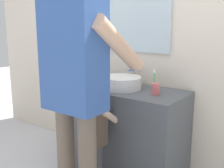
# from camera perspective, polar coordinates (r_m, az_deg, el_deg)

# --- Properties ---
(back_wall) EXTENTS (4.40, 0.10, 2.70)m
(back_wall) POSITION_cam_1_polar(r_m,az_deg,el_deg) (2.70, 6.06, 11.35)
(back_wall) COLOR beige
(back_wall) RESTS_ON ground
(vanity_cabinet) EXTENTS (1.17, 0.54, 0.83)m
(vanity_cabinet) POSITION_cam_1_polar(r_m,az_deg,el_deg) (2.62, 1.98, -9.69)
(vanity_cabinet) COLOR #4C5156
(vanity_cabinet) RESTS_ON ground
(sink_basin) EXTENTS (0.38, 0.38, 0.11)m
(sink_basin) POSITION_cam_1_polar(r_m,az_deg,el_deg) (2.47, 1.80, 0.34)
(sink_basin) COLOR silver
(sink_basin) RESTS_ON vanity_cabinet
(faucet) EXTENTS (0.18, 0.14, 0.18)m
(faucet) POSITION_cam_1_polar(r_m,az_deg,el_deg) (2.65, 4.60, 1.67)
(faucet) COLOR #B7BABF
(faucet) RESTS_ON vanity_cabinet
(toothbrush_cup) EXTENTS (0.07, 0.07, 0.21)m
(toothbrush_cup) POSITION_cam_1_polar(r_m,az_deg,el_deg) (2.28, 9.06, -0.95)
(toothbrush_cup) COLOR #D86666
(toothbrush_cup) RESTS_ON vanity_cabinet
(soap_bottle) EXTENTS (0.06, 0.06, 0.16)m
(soap_bottle) POSITION_cam_1_polar(r_m,az_deg,el_deg) (2.64, -3.17, 1.35)
(soap_bottle) COLOR #66B2D1
(soap_bottle) RESTS_ON vanity_cabinet
(child_toddler) EXTENTS (0.29, 0.29, 0.94)m
(child_toddler) POSITION_cam_1_polar(r_m,az_deg,el_deg) (2.27, -3.83, -9.21)
(child_toddler) COLOR #47474C
(child_toddler) RESTS_ON ground
(adult_parent) EXTENTS (0.56, 0.58, 1.80)m
(adult_parent) POSITION_cam_1_polar(r_m,az_deg,el_deg) (1.82, -7.59, 2.41)
(adult_parent) COLOR #6B5B4C
(adult_parent) RESTS_ON ground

